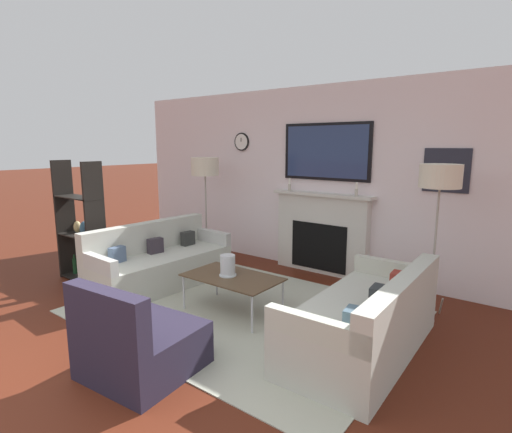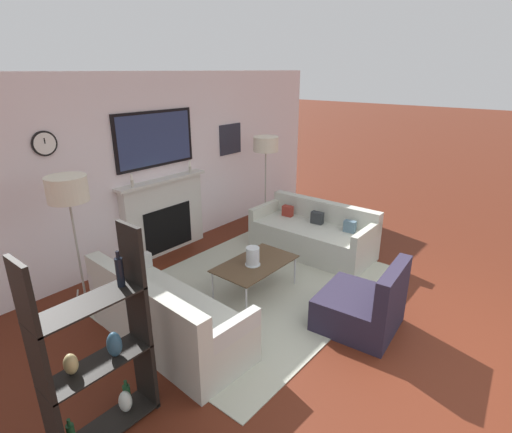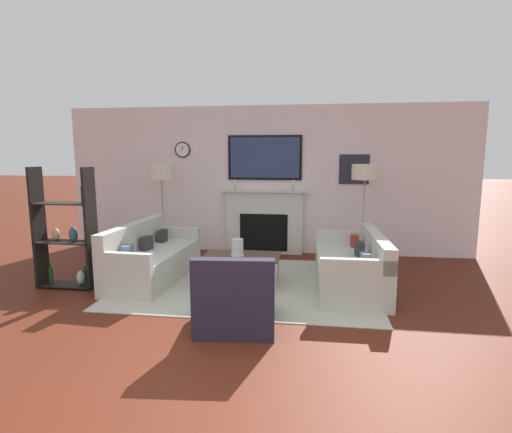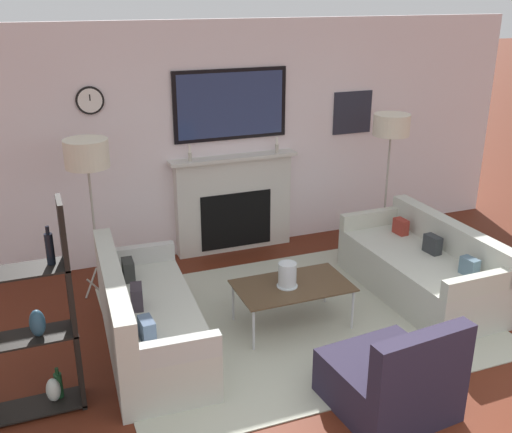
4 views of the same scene
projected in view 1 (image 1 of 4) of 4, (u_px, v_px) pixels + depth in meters
The scene contains 10 objects.
fireplace_wall at pixel (326, 188), 5.79m from camera, with size 7.52×0.28×2.70m.
area_rug at pixel (243, 311), 4.51m from camera, with size 3.49×2.65×0.01m.
couch_left at pixel (159, 264), 5.32m from camera, with size 0.85×1.92×0.83m.
couch_right at pixel (366, 322), 3.60m from camera, with size 0.89×1.87×0.76m.
armchair at pixel (139, 345), 3.25m from camera, with size 0.89×0.90×0.82m.
coffee_table at pixel (232, 279), 4.43m from camera, with size 1.07×0.63×0.42m.
hurricane_candle at pixel (228, 267), 4.44m from camera, with size 0.19×0.19×0.24m.
floor_lamp_left at pixel (205, 168), 6.18m from camera, with size 0.43×0.43×1.67m.
floor_lamp_right at pixel (440, 178), 4.14m from camera, with size 0.42×0.42×1.67m.
shelf_unit at pixel (81, 229), 5.44m from camera, with size 0.81×0.28×1.66m.
Camera 1 is at (2.70, -0.71, 1.87)m, focal length 28.00 mm.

